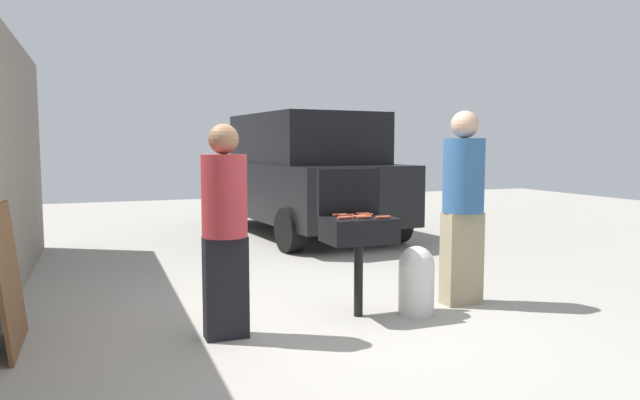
{
  "coord_description": "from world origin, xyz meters",
  "views": [
    {
      "loc": [
        -1.84,
        -4.43,
        1.52
      ],
      "look_at": [
        0.12,
        0.68,
        1.0
      ],
      "focal_mm": 32.73,
      "sensor_mm": 36.0,
      "label": 1
    }
  ],
  "objects": [
    {
      "name": "hot_dog_6",
      "position": [
        0.38,
        0.22,
        0.9
      ],
      "size": [
        0.13,
        0.03,
        0.03
      ],
      "primitive_type": "cylinder",
      "rotation": [
        0.0,
        1.57,
        -0.0
      ],
      "color": "#AD4228",
      "rests_on": "bbq_grill"
    },
    {
      "name": "person_left",
      "position": [
        -0.92,
        0.03,
        0.91
      ],
      "size": [
        0.35,
        0.35,
        1.68
      ],
      "rotation": [
        0.0,
        0.0,
        0.29
      ],
      "color": "black",
      "rests_on": "ground"
    },
    {
      "name": "bbq_grill",
      "position": [
        0.29,
        0.18,
        0.75
      ],
      "size": [
        0.6,
        0.44,
        0.89
      ],
      "color": "black",
      "rests_on": "ground"
    },
    {
      "name": "hot_dog_1",
      "position": [
        0.13,
        0.12,
        0.9
      ],
      "size": [
        0.13,
        0.04,
        0.03
      ],
      "primitive_type": "cylinder",
      "rotation": [
        0.0,
        1.57,
        0.11
      ],
      "color": "#C6593D",
      "rests_on": "bbq_grill"
    },
    {
      "name": "parked_minivan",
      "position": [
        1.41,
        4.89,
        1.03
      ],
      "size": [
        2.41,
        4.58,
        2.02
      ],
      "rotation": [
        0.0,
        0.0,
        3.25
      ],
      "color": "black",
      "rests_on": "ground"
    },
    {
      "name": "hot_dog_2",
      "position": [
        0.45,
        0.03,
        0.9
      ],
      "size": [
        0.13,
        0.04,
        0.03
      ],
      "primitive_type": "cylinder",
      "rotation": [
        0.0,
        1.57,
        -0.09
      ],
      "color": "#B74C33",
      "rests_on": "bbq_grill"
    },
    {
      "name": "hot_dog_7",
      "position": [
        0.28,
        0.14,
        0.9
      ],
      "size": [
        0.13,
        0.03,
        0.03
      ],
      "primitive_type": "cylinder",
      "rotation": [
        0.0,
        1.57,
        -0.03
      ],
      "color": "#C6593D",
      "rests_on": "bbq_grill"
    },
    {
      "name": "ground_plane",
      "position": [
        0.0,
        0.0,
        0.0
      ],
      "size": [
        24.0,
        24.0,
        0.0
      ],
      "primitive_type": "plane",
      "color": "#9E998E"
    },
    {
      "name": "hot_dog_4",
      "position": [
        0.3,
        0.09,
        0.9
      ],
      "size": [
        0.13,
        0.03,
        0.03
      ],
      "primitive_type": "cylinder",
      "rotation": [
        0.0,
        1.57,
        -0.05
      ],
      "color": "#B74C33",
      "rests_on": "bbq_grill"
    },
    {
      "name": "hot_dog_0",
      "position": [
        0.39,
        0.31,
        0.9
      ],
      "size": [
        0.13,
        0.03,
        0.03
      ],
      "primitive_type": "cylinder",
      "rotation": [
        0.0,
        1.57,
        -0.05
      ],
      "color": "#AD4228",
      "rests_on": "bbq_grill"
    },
    {
      "name": "propane_tank",
      "position": [
        0.81,
        0.06,
        0.32
      ],
      "size": [
        0.32,
        0.32,
        0.62
      ],
      "color": "silver",
      "rests_on": "ground"
    },
    {
      "name": "leaning_board",
      "position": [
        -2.48,
        0.36,
        0.54
      ],
      "size": [
        0.13,
        0.9,
        1.08
      ],
      "primitive_type": "cube",
      "rotation": [
        0.0,
        -0.09,
        0.0
      ],
      "color": "brown",
      "rests_on": "ground"
    },
    {
      "name": "hot_dog_5",
      "position": [
        0.21,
        0.26,
        0.9
      ],
      "size": [
        0.13,
        0.04,
        0.03
      ],
      "primitive_type": "cylinder",
      "rotation": [
        0.0,
        1.57,
        -0.12
      ],
      "color": "#AD4228",
      "rests_on": "bbq_grill"
    },
    {
      "name": "hot_dog_3",
      "position": [
        0.16,
        0.32,
        0.9
      ],
      "size": [
        0.13,
        0.03,
        0.03
      ],
      "primitive_type": "cylinder",
      "rotation": [
        0.0,
        1.57,
        -0.03
      ],
      "color": "#AD4228",
      "rests_on": "bbq_grill"
    },
    {
      "name": "person_right",
      "position": [
        1.38,
        0.2,
        1.0
      ],
      "size": [
        0.39,
        0.39,
        1.84
      ],
      "rotation": [
        0.0,
        0.0,
        3.29
      ],
      "color": "gray",
      "rests_on": "ground"
    },
    {
      "name": "grill_lid_open",
      "position": [
        0.29,
        0.4,
        1.1
      ],
      "size": [
        0.6,
        0.05,
        0.42
      ],
      "primitive_type": "cube",
      "color": "black",
      "rests_on": "bbq_grill"
    }
  ]
}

